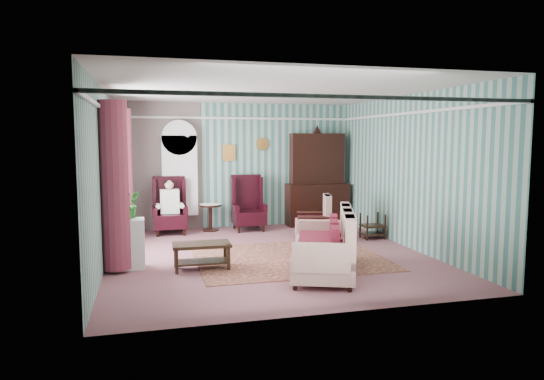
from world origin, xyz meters
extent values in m
plane|color=#8D525A|center=(0.00, 0.00, 0.00)|extent=(6.00, 6.00, 0.00)
cube|color=#3C6D66|center=(0.00, 3.00, 1.45)|extent=(5.50, 0.02, 2.90)
cube|color=#3C6D66|center=(0.00, -3.00, 1.45)|extent=(5.50, 0.02, 2.90)
cube|color=#3C6D66|center=(-2.75, 0.00, 1.45)|extent=(0.02, 6.00, 2.90)
cube|color=#3C6D66|center=(2.75, 0.00, 1.45)|extent=(0.02, 6.00, 2.90)
cube|color=beige|center=(0.00, 0.00, 2.90)|extent=(5.50, 6.00, 0.02)
cube|color=#934A63|center=(-1.80, 2.99, 1.45)|extent=(1.90, 0.01, 2.90)
cube|color=silver|center=(0.00, 0.00, 2.55)|extent=(5.50, 6.00, 0.05)
cube|color=white|center=(-2.72, 0.60, 1.55)|extent=(0.04, 1.50, 1.90)
cylinder|color=brown|center=(-2.55, -0.45, 1.35)|extent=(0.44, 0.44, 2.60)
cylinder|color=brown|center=(-2.55, 1.65, 1.35)|extent=(0.44, 0.44, 2.60)
cube|color=#BB7331|center=(-0.20, 2.97, 1.75)|extent=(0.30, 0.03, 0.38)
cube|color=silver|center=(-1.35, 2.84, 1.12)|extent=(0.80, 0.28, 2.24)
cube|color=black|center=(1.90, 2.72, 1.18)|extent=(1.50, 0.56, 2.36)
cube|color=black|center=(-1.60, 2.45, 0.62)|extent=(0.76, 0.80, 1.25)
cube|color=black|center=(0.15, 2.45, 0.62)|extent=(0.76, 0.80, 1.25)
cylinder|color=black|center=(-0.70, 2.60, 0.30)|extent=(0.50, 0.50, 0.60)
cube|color=black|center=(2.47, 0.90, 0.27)|extent=(0.45, 0.38, 0.54)
cube|color=white|center=(-2.40, -0.30, 0.40)|extent=(0.55, 0.35, 0.80)
cube|color=#49181B|center=(0.30, -0.30, 0.01)|extent=(3.20, 2.60, 0.01)
cube|color=beige|center=(0.53, -1.33, 0.52)|extent=(1.53, 2.19, 1.03)
cube|color=beige|center=(1.18, 0.98, 0.50)|extent=(1.05, 0.98, 1.00)
cube|color=black|center=(-1.25, -0.62, 0.21)|extent=(0.92, 0.50, 0.42)
imported|color=#1D4B17|center=(-2.40, -0.37, 1.02)|extent=(0.49, 0.46, 0.44)
imported|color=#164819|center=(-2.30, -0.15, 1.02)|extent=(0.29, 0.27, 0.43)
imported|color=#25551A|center=(-2.44, -0.27, 0.98)|extent=(0.22, 0.22, 0.37)
camera|label=1|loc=(-2.05, -8.22, 2.07)|focal=32.00mm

